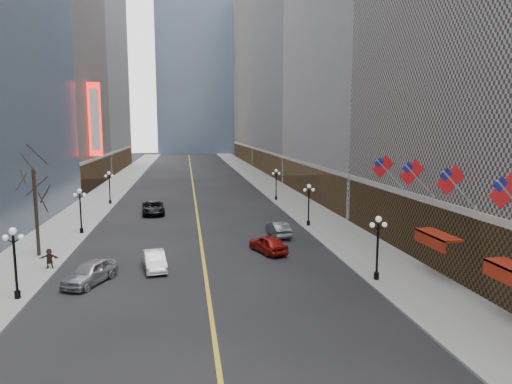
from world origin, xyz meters
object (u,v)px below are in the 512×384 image
object	(u,v)px
streetlamp_west_3	(109,184)
streetlamp_east_1	(378,241)
streetlamp_west_2	(80,206)
car_nb_near	(90,272)
car_sb_mid	(268,244)
streetlamp_east_3	(276,181)
streetlamp_east_2	(309,200)
car_nb_far	(153,208)
streetlamp_west_1	(15,256)
car_sb_far	(278,229)
car_nb_mid	(155,261)

from	to	relation	value
streetlamp_west_3	streetlamp_east_1	bearing A→B (deg)	-56.75
streetlamp_west_2	streetlamp_west_3	bearing A→B (deg)	90.00
car_nb_near	car_sb_mid	distance (m)	14.78
streetlamp_east_3	streetlamp_east_2	bearing A→B (deg)	-90.00
streetlamp_east_1	car_nb_far	xyz separation A→B (m)	(-17.17, 27.88, -2.11)
streetlamp_east_1	car_nb_near	xyz separation A→B (m)	(-19.76, 2.62, -2.10)
streetlamp_west_1	streetlamp_west_2	distance (m)	18.00
streetlamp_west_1	car_sb_far	world-z (taller)	streetlamp_west_1
streetlamp_east_3	car_sb_far	bearing A→B (deg)	-100.68
car_nb_mid	car_sb_far	bearing A→B (deg)	28.98
streetlamp_west_2	car_nb_near	world-z (taller)	streetlamp_west_2
streetlamp_east_1	streetlamp_east_3	xyz separation A→B (m)	(0.00, 36.00, 0.00)
streetlamp_west_3	car_sb_mid	world-z (taller)	streetlamp_west_3
streetlamp_east_3	car_sb_far	world-z (taller)	streetlamp_east_3
streetlamp_east_3	car_nb_near	world-z (taller)	streetlamp_east_3
streetlamp_east_3	streetlamp_west_2	world-z (taller)	same
streetlamp_east_1	car_nb_far	bearing A→B (deg)	121.62
streetlamp_east_3	streetlamp_west_3	distance (m)	23.60
streetlamp_west_1	car_sb_mid	distance (m)	19.48
streetlamp_east_2	car_nb_far	size ratio (longest dim) A/B	0.79
streetlamp_west_3	streetlamp_west_2	bearing A→B (deg)	-90.00
streetlamp_east_1	streetlamp_east_2	size ratio (longest dim) A/B	1.00
streetlamp_west_2	car_nb_mid	size ratio (longest dim) A/B	1.06
streetlamp_west_3	car_nb_far	size ratio (longest dim) A/B	0.79
streetlamp_west_1	car_nb_mid	distance (m)	9.79
streetlamp_east_1	streetlamp_west_1	xyz separation A→B (m)	(-23.60, 0.00, 0.00)
car_nb_far	car_sb_mid	xyz separation A→B (m)	(10.98, -19.40, -0.02)
car_nb_near	car_nb_far	size ratio (longest dim) A/B	0.83
streetlamp_west_3	car_nb_mid	distance (m)	31.97
streetlamp_west_2	car_sb_mid	world-z (taller)	streetlamp_west_2
streetlamp_east_1	streetlamp_west_2	bearing A→B (deg)	142.67
streetlamp_east_1	streetlamp_west_3	bearing A→B (deg)	123.25
car_sb_mid	car_sb_far	world-z (taller)	car_sb_mid
streetlamp_east_1	streetlamp_west_2	distance (m)	29.68
car_nb_mid	streetlamp_east_1	bearing A→B (deg)	-27.59
streetlamp_east_2	car_nb_near	distance (m)	25.13
car_nb_far	streetlamp_east_3	bearing A→B (deg)	19.74
car_nb_mid	streetlamp_west_3	bearing A→B (deg)	95.28
car_nb_near	car_nb_far	bearing A→B (deg)	108.53
car_nb_far	streetlamp_east_1	bearing A→B (deg)	-63.95
car_sb_mid	car_nb_far	bearing A→B (deg)	-79.49
streetlamp_east_1	streetlamp_west_3	distance (m)	43.05
car_nb_near	car_nb_mid	distance (m)	4.90
streetlamp_east_2	car_nb_near	world-z (taller)	streetlamp_east_2
streetlamp_west_1	car_sb_mid	bearing A→B (deg)	25.97
car_nb_mid	car_sb_mid	size ratio (longest dim) A/B	0.95
streetlamp_east_2	car_nb_mid	world-z (taller)	streetlamp_east_2
streetlamp_west_3	car_sb_mid	bearing A→B (deg)	-57.68
car_nb_near	car_nb_mid	xyz separation A→B (m)	(4.20, 2.52, -0.10)
streetlamp_west_3	car_sb_far	size ratio (longest dim) A/B	1.01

